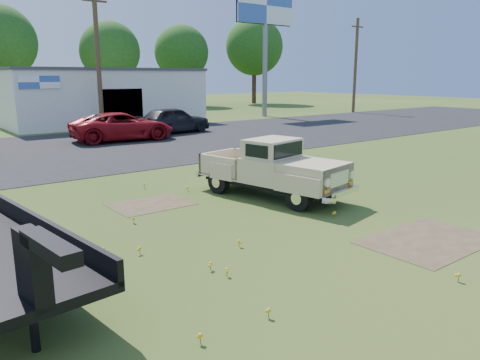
% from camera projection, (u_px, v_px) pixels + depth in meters
% --- Properties ---
extents(ground, '(140.00, 140.00, 0.00)m').
position_uv_depth(ground, '(287.00, 221.00, 11.86)').
color(ground, '#2F4C18').
rests_on(ground, ground).
extents(asphalt_lot, '(90.00, 14.00, 0.02)m').
position_uv_depth(asphalt_lot, '(80.00, 149.00, 23.40)').
color(asphalt_lot, black).
rests_on(asphalt_lot, ground).
extents(dirt_patch_a, '(3.00, 2.00, 0.01)m').
position_uv_depth(dirt_patch_a, '(428.00, 240.00, 10.45)').
color(dirt_patch_a, '#473925').
rests_on(dirt_patch_a, ground).
extents(dirt_patch_b, '(2.20, 1.60, 0.01)m').
position_uv_depth(dirt_patch_b, '(151.00, 204.00, 13.35)').
color(dirt_patch_b, '#473925').
rests_on(dirt_patch_b, ground).
extents(commercial_building, '(14.20, 8.20, 4.15)m').
position_uv_depth(commercial_building, '(101.00, 96.00, 35.77)').
color(commercial_building, silver).
rests_on(commercial_building, ground).
extents(billboard, '(6.10, 0.45, 11.05)m').
position_uv_depth(billboard, '(265.00, 17.00, 40.49)').
color(billboard, slate).
rests_on(billboard, ground).
extents(utility_pole_mid, '(1.60, 0.30, 9.00)m').
position_uv_depth(utility_pole_mid, '(98.00, 60.00, 30.19)').
color(utility_pole_mid, '#442D1F').
rests_on(utility_pole_mid, ground).
extents(utility_pole_east, '(1.60, 0.30, 9.00)m').
position_uv_depth(utility_pole_east, '(355.00, 65.00, 45.78)').
color(utility_pole_east, '#442D1F').
rests_on(utility_pole_east, ground).
extents(treeline_e, '(6.08, 6.08, 9.04)m').
position_uv_depth(treeline_e, '(110.00, 52.00, 47.77)').
color(treeline_e, '#3B251B').
rests_on(treeline_e, ground).
extents(treeline_f, '(6.40, 6.40, 9.52)m').
position_uv_depth(treeline_f, '(182.00, 52.00, 55.62)').
color(treeline_f, '#3B251B').
rests_on(treeline_f, ground).
extents(treeline_g, '(7.36, 7.36, 10.95)m').
position_uv_depth(treeline_g, '(254.00, 47.00, 60.26)').
color(treeline_g, '#3B251B').
rests_on(treeline_g, ground).
extents(vintage_pickup_truck, '(2.81, 5.17, 1.78)m').
position_uv_depth(vintage_pickup_truck, '(272.00, 168.00, 14.05)').
color(vintage_pickup_truck, tan).
rests_on(vintage_pickup_truck, ground).
extents(red_pickup, '(5.90, 3.14, 1.58)m').
position_uv_depth(red_pickup, '(123.00, 127.00, 26.28)').
color(red_pickup, maroon).
rests_on(red_pickup, ground).
extents(dark_sedan, '(5.05, 2.40, 1.67)m').
position_uv_depth(dark_sedan, '(173.00, 120.00, 29.69)').
color(dark_sedan, black).
rests_on(dark_sedan, ground).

